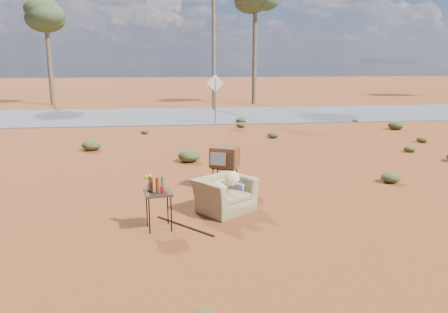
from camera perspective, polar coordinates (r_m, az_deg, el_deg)
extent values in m
plane|color=brown|center=(7.90, -2.85, -8.01)|extent=(140.00, 140.00, 0.00)
cube|color=#565659|center=(22.56, -5.75, 5.35)|extent=(140.00, 7.00, 0.04)
imported|color=olive|center=(8.10, 0.03, -4.30)|extent=(1.16, 1.09, 0.85)
ellipsoid|color=beige|center=(8.08, -0.42, -3.83)|extent=(0.31, 0.31, 0.18)
ellipsoid|color=beige|center=(7.96, 1.08, -2.88)|extent=(0.27, 0.14, 0.27)
cube|color=navy|center=(8.52, 1.83, -4.71)|extent=(0.70, 0.75, 0.50)
cube|color=black|center=(9.58, 0.11, -1.43)|extent=(0.63, 0.57, 0.03)
cylinder|color=black|center=(9.55, -1.57, -2.93)|extent=(0.03, 0.03, 0.46)
cylinder|color=black|center=(9.41, 1.14, -3.16)|extent=(0.03, 0.03, 0.46)
cylinder|color=black|center=(9.88, -0.87, -2.40)|extent=(0.03, 0.03, 0.46)
cylinder|color=black|center=(9.75, 1.75, -2.61)|extent=(0.03, 0.03, 0.46)
cube|color=#5C2B17|center=(9.53, 0.11, -0.05)|extent=(0.71, 0.65, 0.45)
cube|color=gray|center=(9.34, -0.79, -0.31)|extent=(0.32, 0.16, 0.28)
cube|color=#472D19|center=(9.25, 0.85, -0.43)|extent=(0.13, 0.07, 0.32)
cube|color=#332212|center=(7.29, -8.59, -4.73)|extent=(0.51, 0.51, 0.04)
cylinder|color=black|center=(7.20, -9.73, -7.61)|extent=(0.02, 0.02, 0.62)
cylinder|color=black|center=(7.25, -6.91, -7.39)|extent=(0.02, 0.02, 0.62)
cylinder|color=black|center=(7.54, -10.05, -6.71)|extent=(0.02, 0.02, 0.62)
cylinder|color=black|center=(7.58, -7.36, -6.51)|extent=(0.02, 0.02, 0.62)
cylinder|color=#52250D|center=(7.28, -9.51, -3.69)|extent=(0.06, 0.06, 0.23)
cylinder|color=#52250D|center=(7.18, -8.69, -3.82)|extent=(0.06, 0.06, 0.25)
cylinder|color=#296130|center=(7.35, -8.03, -3.56)|extent=(0.05, 0.05, 0.21)
cylinder|color=red|center=(7.19, -8.09, -4.33)|extent=(0.06, 0.06, 0.12)
cylinder|color=silver|center=(7.38, -9.78, -3.92)|extent=(0.07, 0.07, 0.12)
ellipsoid|color=gold|center=(7.34, -9.83, -2.77)|extent=(0.14, 0.14, 0.11)
cylinder|color=#4C2914|center=(7.52, -5.18, -8.98)|extent=(0.94, 1.04, 0.04)
cylinder|color=brown|center=(19.58, -1.15, 7.23)|extent=(0.06, 0.06, 2.00)
cube|color=silver|center=(19.52, -1.16, 9.57)|extent=(0.78, 0.04, 0.78)
cylinder|color=brown|center=(30.33, -21.88, 11.97)|extent=(0.28, 0.28, 6.00)
ellipsoid|color=#41552C|center=(30.45, -22.27, 16.66)|extent=(3.20, 3.20, 2.20)
cylinder|color=brown|center=(28.93, 4.02, 13.82)|extent=(0.28, 0.28, 7.00)
ellipsoid|color=#41552C|center=(29.17, 4.11, 19.72)|extent=(3.20, 3.20, 2.20)
cylinder|color=brown|center=(25.05, -1.36, 15.22)|extent=(0.20, 0.20, 8.00)
ellipsoid|color=#414A20|center=(10.80, 20.92, -2.55)|extent=(0.44, 0.44, 0.24)
ellipsoid|color=#414A20|center=(14.34, -16.92, 1.44)|extent=(0.60, 0.60, 0.33)
ellipsoid|color=#414A20|center=(14.64, 23.08, 0.93)|extent=(0.36, 0.36, 0.20)
ellipsoid|color=#414A20|center=(16.06, 6.42, 2.82)|extent=(0.40, 0.40, 0.22)
ellipsoid|color=#414A20|center=(17.13, -10.29, 3.20)|extent=(0.30, 0.30, 0.17)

